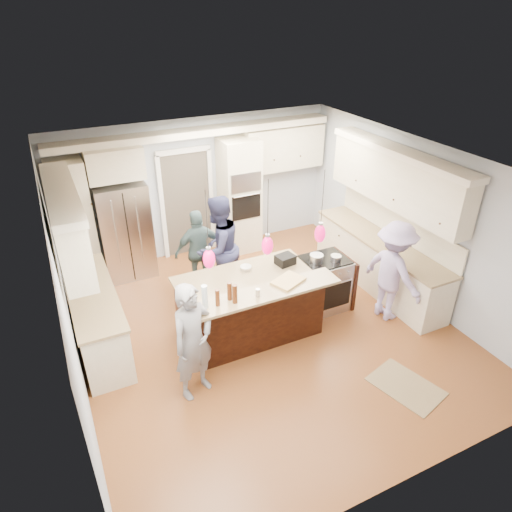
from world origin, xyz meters
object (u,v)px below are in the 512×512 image
Objects in this scene: kitchen_island at (249,305)px; person_bar_end at (193,342)px; island_range at (324,283)px; refrigerator at (125,230)px; person_far_left at (218,248)px.

kitchen_island is 1.27× the size of person_bar_end.
kitchen_island reaches higher than island_range.
refrigerator is at bearing 116.91° from kitchen_island.
person_bar_end is (0.14, -3.41, -0.07)m from refrigerator.
island_range is (1.41, 0.08, -0.03)m from kitchen_island.
person_bar_end is at bearing -144.11° from kitchen_island.
person_bar_end reaches higher than island_range.
refrigerator is 0.86× the size of kitchen_island.
refrigerator is 1.09× the size of person_bar_end.
person_bar_end is (-2.57, -0.92, 0.37)m from island_range.
person_bar_end is at bearing -87.62° from refrigerator.
person_far_left is (-1.44, 1.08, 0.46)m from island_range.
kitchen_island is 1.47m from person_bar_end.
person_far_left is (1.13, 2.00, 0.09)m from person_bar_end.
refrigerator reaches higher than kitchen_island.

